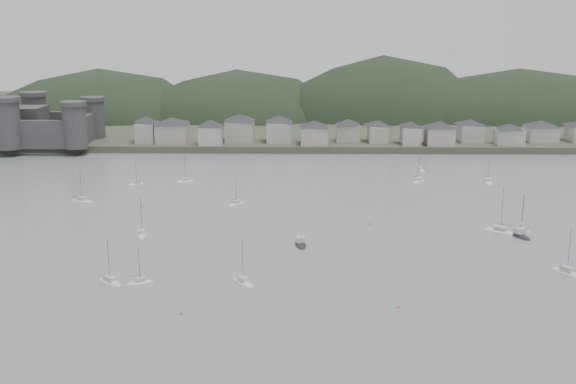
{
  "coord_description": "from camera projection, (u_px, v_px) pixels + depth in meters",
  "views": [
    {
      "loc": [
        3.17,
        -127.85,
        55.07
      ],
      "look_at": [
        0.0,
        75.0,
        6.0
      ],
      "focal_mm": 43.68,
      "sensor_mm": 36.0,
      "label": 1
    }
  ],
  "objects": [
    {
      "name": "castle",
      "position": [
        22.0,
        125.0,
        311.23
      ],
      "size": [
        66.0,
        43.0,
        20.0
      ],
      "color": "#373739",
      "rests_on": "far_shore_land"
    },
    {
      "name": "mooring_buoys",
      "position": [
        278.0,
        227.0,
        193.59
      ],
      "size": [
        154.03,
        125.89,
        0.7
      ],
      "color": "#BC6F3E",
      "rests_on": "ground"
    },
    {
      "name": "waterfront_town",
      "position": [
        405.0,
        130.0,
        312.62
      ],
      "size": [
        451.48,
        28.46,
        12.92
      ],
      "color": "gray",
      "rests_on": "far_shore_land"
    },
    {
      "name": "far_shore_land",
      "position": [
        294.0,
        114.0,
        423.59
      ],
      "size": [
        900.0,
        250.0,
        3.0
      ],
      "primitive_type": "cube",
      "color": "#383D2D",
      "rests_on": "ground"
    },
    {
      "name": "ground",
      "position": [
        282.0,
        311.0,
        137.24
      ],
      "size": [
        900.0,
        900.0,
        0.0
      ],
      "primitive_type": "plane",
      "color": "slate",
      "rests_on": "ground"
    },
    {
      "name": "motor_launch_far",
      "position": [
        301.0,
        244.0,
        178.22
      ],
      "size": [
        3.5,
        7.77,
        3.81
      ],
      "rotation": [
        0.0,
        0.0,
        3.25
      ],
      "color": "black",
      "rests_on": "ground"
    },
    {
      "name": "motor_launch_near",
      "position": [
        519.0,
        235.0,
        185.38
      ],
      "size": [
        5.69,
        8.53,
        3.92
      ],
      "rotation": [
        0.0,
        0.0,
        0.38
      ],
      "color": "black",
      "rests_on": "ground"
    },
    {
      "name": "forested_ridge",
      "position": [
        302.0,
        142.0,
        401.64
      ],
      "size": [
        851.55,
        103.94,
        102.57
      ],
      "color": "black",
      "rests_on": "ground"
    },
    {
      "name": "moored_fleet",
      "position": [
        308.0,
        224.0,
        196.25
      ],
      "size": [
        236.7,
        163.74,
        13.74
      ],
      "color": "silver",
      "rests_on": "ground"
    }
  ]
}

